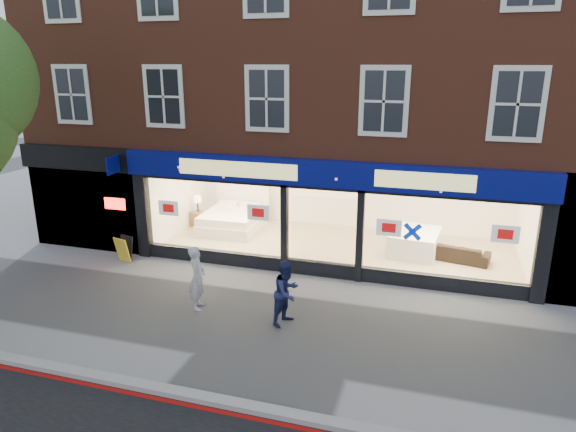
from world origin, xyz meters
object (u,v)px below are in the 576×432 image
at_px(display_bed, 233,219).
at_px(mattress_stack, 415,242).
at_px(pedestrian_grey, 197,277).
at_px(sofa, 460,253).
at_px(pedestrian_blue, 287,292).
at_px(a_board, 124,249).

relative_size(display_bed, mattress_stack, 1.28).
bearing_deg(pedestrian_grey, sofa, -65.89).
relative_size(mattress_stack, sofa, 1.12).
bearing_deg(pedestrian_grey, mattress_stack, -57.25).
bearing_deg(pedestrian_blue, display_bed, 54.57).
distance_m(a_board, pedestrian_blue, 6.12).
height_order(sofa, pedestrian_blue, pedestrian_blue).
bearing_deg(a_board, mattress_stack, 34.98).
bearing_deg(display_bed, pedestrian_blue, -58.91).
bearing_deg(mattress_stack, pedestrian_grey, -133.31).
bearing_deg(display_bed, sofa, -8.12).
xyz_separation_m(display_bed, a_board, (-2.03, -3.53, -0.08)).
relative_size(display_bed, sofa, 1.43).
bearing_deg(a_board, pedestrian_grey, -16.04).
xyz_separation_m(mattress_stack, a_board, (-8.23, -2.99, -0.05)).
bearing_deg(pedestrian_grey, a_board, 45.03).
height_order(display_bed, sofa, display_bed).
distance_m(mattress_stack, sofa, 1.35).
xyz_separation_m(a_board, pedestrian_blue, (5.71, -2.17, 0.36)).
height_order(mattress_stack, sofa, mattress_stack).
xyz_separation_m(mattress_stack, sofa, (1.31, -0.30, -0.10)).
bearing_deg(sofa, a_board, 27.78).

